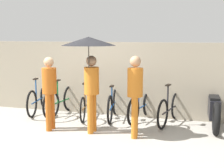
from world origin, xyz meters
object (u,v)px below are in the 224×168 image
object	(u,v)px
parked_bicycle_5	(170,109)
pedestrian_trailing	(135,90)
parked_bicycle_2	(86,104)
parked_bicycle_4	(141,106)
pedestrian_leading	(50,88)
parked_bicycle_3	(113,105)
pedestrian_center	(90,56)
parked_bicycle_1	(61,101)
parked_bicycle_0	(39,99)
motorcycle	(214,110)

from	to	relation	value
parked_bicycle_5	pedestrian_trailing	world-z (taller)	pedestrian_trailing
parked_bicycle_2	parked_bicycle_4	bearing A→B (deg)	-98.37
pedestrian_leading	pedestrian_trailing	size ratio (longest dim) A/B	0.97
parked_bicycle_3	pedestrian_center	world-z (taller)	pedestrian_center
parked_bicycle_3	parked_bicycle_5	distance (m)	1.43
parked_bicycle_4	pedestrian_trailing	size ratio (longest dim) A/B	0.98
parked_bicycle_1	pedestrian_trailing	bearing A→B (deg)	-112.50
parked_bicycle_1	parked_bicycle_5	bearing A→B (deg)	-84.33
parked_bicycle_3	parked_bicycle_1	bearing A→B (deg)	81.52
parked_bicycle_0	motorcycle	world-z (taller)	parked_bicycle_0
pedestrian_trailing	motorcycle	distance (m)	2.12
parked_bicycle_1	parked_bicycle_5	xyz separation A→B (m)	(2.86, -0.03, -0.02)
parked_bicycle_2	pedestrian_leading	distance (m)	1.45
parked_bicycle_1	parked_bicycle_5	distance (m)	2.86
parked_bicycle_1	parked_bicycle_3	distance (m)	1.43
parked_bicycle_4	parked_bicycle_1	bearing A→B (deg)	102.22
parked_bicycle_2	parked_bicycle_1	bearing A→B (deg)	76.93
parked_bicycle_0	parked_bicycle_3	xyz separation A→B (m)	(2.15, -0.09, -0.00)
parked_bicycle_2	parked_bicycle_0	bearing A→B (deg)	74.74
motorcycle	parked_bicycle_5	bearing A→B (deg)	89.73
parked_bicycle_3	motorcycle	distance (m)	2.44
pedestrian_trailing	motorcycle	size ratio (longest dim) A/B	0.84
parked_bicycle_0	parked_bicycle_4	size ratio (longest dim) A/B	1.06
parked_bicycle_0	motorcycle	size ratio (longest dim) A/B	0.87
parked_bicycle_1	parked_bicycle_3	xyz separation A→B (m)	(1.43, -0.01, -0.01)
parked_bicycle_2	pedestrian_leading	size ratio (longest dim) A/B	1.02
parked_bicycle_2	parked_bicycle_5	xyz separation A→B (m)	(2.15, -0.01, 0.02)
parked_bicycle_1	pedestrian_trailing	xyz separation A→B (m)	(2.26, -1.24, 0.61)
parked_bicycle_2	parked_bicycle_3	xyz separation A→B (m)	(0.72, 0.01, 0.02)
pedestrian_leading	pedestrian_trailing	xyz separation A→B (m)	(1.93, 0.03, 0.04)
pedestrian_leading	motorcycle	world-z (taller)	pedestrian_leading
parked_bicycle_0	parked_bicycle_2	world-z (taller)	parked_bicycle_2
pedestrian_center	motorcycle	xyz separation A→B (m)	(2.58, 1.29, -1.29)
parked_bicycle_2	pedestrian_center	distance (m)	1.93
parked_bicycle_4	parked_bicycle_0	bearing A→B (deg)	100.34
pedestrian_trailing	parked_bicycle_2	bearing A→B (deg)	-46.73
pedestrian_center	pedestrian_trailing	size ratio (longest dim) A/B	1.23
pedestrian_center	motorcycle	world-z (taller)	pedestrian_center
parked_bicycle_4	parked_bicycle_3	bearing A→B (deg)	106.33
parked_bicycle_2	motorcycle	world-z (taller)	parked_bicycle_2
parked_bicycle_1	pedestrian_trailing	world-z (taller)	pedestrian_trailing
parked_bicycle_4	pedestrian_center	xyz separation A→B (m)	(-0.86, -1.35, 1.34)
pedestrian_center	pedestrian_trailing	world-z (taller)	pedestrian_center
parked_bicycle_5	pedestrian_leading	world-z (taller)	pedestrian_leading
parked_bicycle_2	parked_bicycle_4	size ratio (longest dim) A/B	1.01
parked_bicycle_2	pedestrian_leading	xyz separation A→B (m)	(-0.39, -1.25, 0.61)
parked_bicycle_0	pedestrian_trailing	size ratio (longest dim) A/B	1.04
pedestrian_trailing	motorcycle	bearing A→B (deg)	-150.75
parked_bicycle_1	motorcycle	distance (m)	3.87
parked_bicycle_2	parked_bicycle_3	distance (m)	0.72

